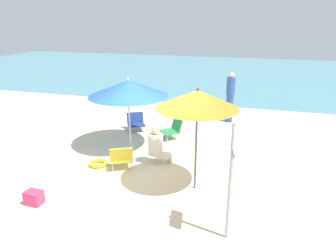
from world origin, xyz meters
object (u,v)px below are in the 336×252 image
object	(u,v)px
beach_chair_c	(136,122)
swim_ring	(98,164)
warning_sign	(232,165)
beach_chair_b	(121,157)
beach_chair_a	(173,129)
umbrella_blue	(128,88)
umbrella_orange	(197,100)
person_b	(157,145)
person_a	(230,97)
beach_bag	(34,198)

from	to	relation	value
beach_chair_c	swim_ring	distance (m)	2.59
warning_sign	beach_chair_b	bearing A→B (deg)	136.88
beach_chair_b	swim_ring	size ratio (longest dim) A/B	1.58
beach_chair_a	beach_chair_b	world-z (taller)	beach_chair_b
umbrella_blue	swim_ring	size ratio (longest dim) A/B	4.72
umbrella_orange	person_b	distance (m)	2.02
swim_ring	person_a	bearing A→B (deg)	57.96
person_a	person_b	xyz separation A→B (m)	(-1.33, -3.72, -0.38)
beach_chair_c	warning_sign	distance (m)	5.55
umbrella_orange	warning_sign	xyz separation A→B (m)	(0.80, -1.38, -0.61)
swim_ring	beach_bag	distance (m)	1.86
warning_sign	swim_ring	size ratio (longest dim) A/B	4.45
person_a	person_b	size ratio (longest dim) A/B	1.78
warning_sign	beach_bag	xyz separation A→B (m)	(-3.60, -0.03, -1.14)
person_a	beach_chair_a	bearing A→B (deg)	38.84
umbrella_orange	beach_chair_a	distance (m)	3.29
beach_chair_c	umbrella_orange	bearing A→B (deg)	9.55
beach_chair_b	beach_chair_a	bearing A→B (deg)	-41.48
beach_chair_a	beach_chair_b	bearing A→B (deg)	31.92
umbrella_orange	swim_ring	distance (m)	3.06
beach_chair_b	person_a	xyz separation A→B (m)	(2.01, 4.31, 0.52)
beach_chair_a	swim_ring	size ratio (longest dim) A/B	1.65
person_a	beach_bag	bearing A→B (deg)	47.21
person_a	warning_sign	bearing A→B (deg)	79.19
umbrella_blue	beach_chair_c	xyz separation A→B (m)	(-0.36, 1.33, -1.36)
umbrella_blue	beach_chair_b	xyz separation A→B (m)	(0.32, -1.33, -1.30)
umbrella_blue	beach_bag	xyz separation A→B (m)	(-0.70, -3.07, -1.49)
beach_chair_a	beach_bag	distance (m)	4.35
beach_chair_a	swim_ring	xyz separation A→B (m)	(-1.24, -2.22, -0.24)
beach_chair_a	warning_sign	xyz separation A→B (m)	(1.98, -4.01, 0.99)
beach_chair_c	swim_ring	xyz separation A→B (m)	(0.05, -2.58, -0.22)
beach_chair_b	beach_chair_c	xyz separation A→B (m)	(-0.69, 2.66, -0.05)
beach_chair_c	warning_sign	xyz separation A→B (m)	(3.26, -4.37, 1.01)
beach_chair_c	person_a	xyz separation A→B (m)	(2.70, 1.65, 0.58)
beach_chair_b	beach_bag	distance (m)	2.03
beach_chair_a	person_b	distance (m)	1.72
warning_sign	beach_bag	size ratio (longest dim) A/B	6.23
beach_chair_b	beach_bag	bearing A→B (deg)	122.77
umbrella_blue	swim_ring	bearing A→B (deg)	-104.11
person_b	beach_bag	distance (m)	2.90
umbrella_blue	person_b	bearing A→B (deg)	-36.58
umbrella_blue	beach_chair_b	world-z (taller)	umbrella_blue
beach_chair_a	person_b	world-z (taller)	person_b
umbrella_orange	beach_bag	size ratio (longest dim) A/B	6.81
beach_chair_c	beach_bag	world-z (taller)	beach_chair_c
beach_chair_a	person_b	bearing A→B (deg)	49.28
umbrella_blue	warning_sign	world-z (taller)	warning_sign
person_b	swim_ring	bearing A→B (deg)	178.01
warning_sign	beach_chair_c	bearing A→B (deg)	117.27
umbrella_orange	person_b	size ratio (longest dim) A/B	2.27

